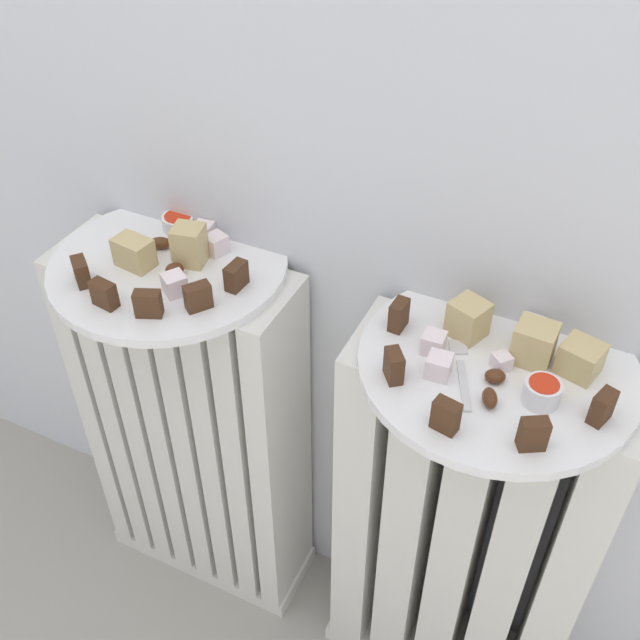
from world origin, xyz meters
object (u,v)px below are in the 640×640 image
radiator_right (460,539)px  radiator_left (197,436)px  fork (461,369)px  jam_bowl_left (178,222)px  plate_right (497,365)px  plate_left (169,265)px  jam_bowl_right (542,391)px

radiator_right → radiator_left: bearing=180.0°
radiator_right → fork: fork is taller
jam_bowl_left → plate_right: bearing=-8.5°
radiator_left → fork: size_ratio=6.19×
plate_left → fork: 0.40m
jam_bowl_left → jam_bowl_right: size_ratio=1.17×
jam_bowl_right → plate_left: bearing=175.3°
plate_left → jam_bowl_left: jam_bowl_left is taller
plate_right → fork: size_ratio=2.94×
radiator_left → plate_right: size_ratio=2.10×
jam_bowl_left → fork: 0.44m
radiator_left → plate_right: (0.43, 0.00, 0.33)m
plate_left → plate_right: bearing=0.0°
jam_bowl_left → radiator_right: bearing=-8.5°
radiator_right → fork: bearing=-137.5°
plate_right → radiator_left: bearing=-180.0°
jam_bowl_left → fork: (0.43, -0.10, -0.01)m
jam_bowl_left → fork: jam_bowl_left is taller
radiator_right → jam_bowl_right: bearing=-36.4°
jam_bowl_left → radiator_left: bearing=-67.1°
fork → plate_right: bearing=42.5°
radiator_right → jam_bowl_right: jam_bowl_right is taller
plate_right → jam_bowl_right: 0.07m
plate_left → jam_bowl_left: (-0.03, 0.07, 0.02)m
radiator_left → fork: 0.52m
radiator_right → fork: size_ratio=6.19×
radiator_right → plate_left: bearing=180.0°
radiator_left → fork: bearing=-4.3°
plate_right → jam_bowl_right: size_ratio=8.12×
plate_left → jam_bowl_right: (0.48, -0.04, 0.02)m
radiator_left → plate_right: 0.54m
jam_bowl_left → plate_left: bearing=-67.1°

